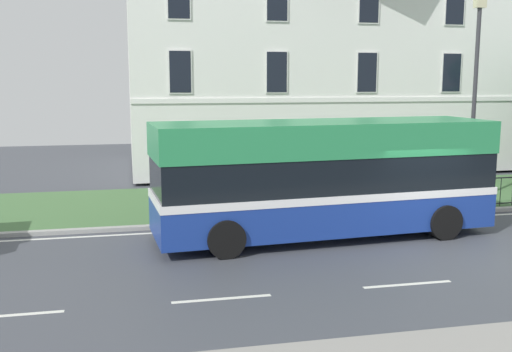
{
  "coord_description": "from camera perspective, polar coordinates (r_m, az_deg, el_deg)",
  "views": [
    {
      "loc": [
        -7.68,
        -12.86,
        4.3
      ],
      "look_at": [
        -3.88,
        4.81,
        1.35
      ],
      "focal_mm": 41.38,
      "sensor_mm": 36.0,
      "label": 1
    }
  ],
  "objects": [
    {
      "name": "georgian_townhouse",
      "position": [
        30.54,
        7.3,
        12.69
      ],
      "size": [
        20.39,
        9.44,
        12.01
      ],
      "color": "white",
      "rests_on": "ground_plane"
    },
    {
      "name": "street_lamp_post",
      "position": [
        21.28,
        20.42,
        8.02
      ],
      "size": [
        0.36,
        0.24,
        6.88
      ],
      "color": "#333338",
      "rests_on": "ground_plane"
    },
    {
      "name": "single_decker_bus",
      "position": [
        16.26,
        6.6,
        -0.07
      ],
      "size": [
        9.47,
        3.26,
        3.2
      ],
      "rotation": [
        0.0,
        0.0,
        0.07
      ],
      "color": "navy",
      "rests_on": "ground_plane"
    },
    {
      "name": "ground_plane",
      "position": [
        16.59,
        16.04,
        -6.18
      ],
      "size": [
        60.0,
        56.0,
        0.18
      ],
      "color": "#40444B"
    },
    {
      "name": "iron_verge_railing",
      "position": [
        20.31,
        17.8,
        -1.61
      ],
      "size": [
        17.77,
        0.04,
        0.97
      ],
      "color": "black",
      "rests_on": "ground_plane"
    }
  ]
}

